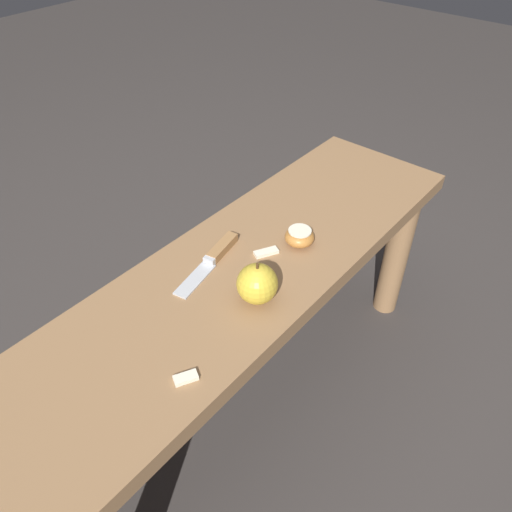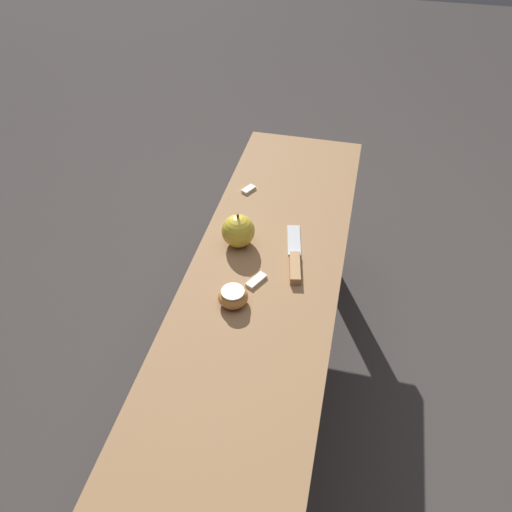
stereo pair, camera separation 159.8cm
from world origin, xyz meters
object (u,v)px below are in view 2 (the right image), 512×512
Objects in this scene: apple_cut at (233,297)px; knife at (295,259)px; apple_whole at (238,231)px; wooden_bench at (266,297)px.

knife is at bearing 145.58° from apple_cut.
apple_cut reaches higher than knife.
apple_whole reaches higher than apple_cut.
knife is 0.19m from apple_cut.
apple_cut is (0.16, -0.11, 0.01)m from knife.
apple_whole is 1.39× the size of apple_cut.
knife reaches higher than wooden_bench.
apple_whole is at bearing 65.92° from knife.
knife is 3.14× the size of apple_cut.
wooden_bench is 0.14m from knife.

